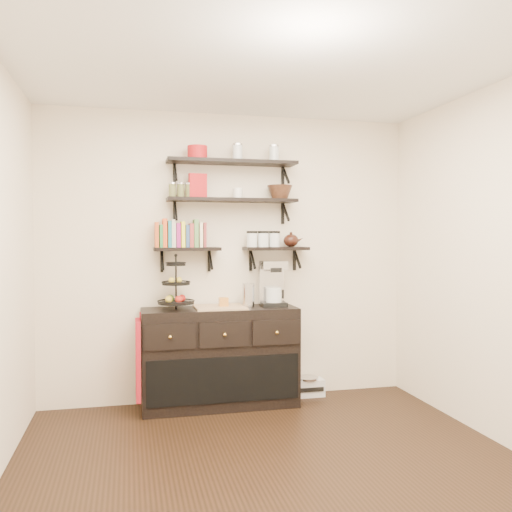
{
  "coord_description": "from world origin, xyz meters",
  "views": [
    {
      "loc": [
        -0.94,
        -3.32,
        1.54
      ],
      "look_at": [
        0.12,
        1.15,
        1.38
      ],
      "focal_mm": 38.0,
      "sensor_mm": 36.0,
      "label": 1
    }
  ],
  "objects_px": {
    "sideboard": "(220,357)",
    "fruit_stand": "(176,291)",
    "coffee_maker": "(272,285)",
    "radio": "(308,387)"
  },
  "relations": [
    {
      "from": "fruit_stand",
      "to": "sideboard",
      "type": "bearing_deg",
      "value": -0.47
    },
    {
      "from": "sideboard",
      "to": "fruit_stand",
      "type": "xyz_separation_m",
      "value": [
        -0.39,
        0.0,
        0.61
      ]
    },
    {
      "from": "fruit_stand",
      "to": "radio",
      "type": "relative_size",
      "value": 1.52
    },
    {
      "from": "sideboard",
      "to": "radio",
      "type": "distance_m",
      "value": 0.96
    },
    {
      "from": "fruit_stand",
      "to": "coffee_maker",
      "type": "distance_m",
      "value": 0.89
    },
    {
      "from": "sideboard",
      "to": "fruit_stand",
      "type": "height_order",
      "value": "fruit_stand"
    },
    {
      "from": "coffee_maker",
      "to": "radio",
      "type": "distance_m",
      "value": 1.08
    },
    {
      "from": "fruit_stand",
      "to": "coffee_maker",
      "type": "relative_size",
      "value": 1.12
    },
    {
      "from": "sideboard",
      "to": "fruit_stand",
      "type": "relative_size",
      "value": 2.97
    },
    {
      "from": "fruit_stand",
      "to": "coffee_maker",
      "type": "xyz_separation_m",
      "value": [
        0.89,
        0.03,
        0.04
      ]
    }
  ]
}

